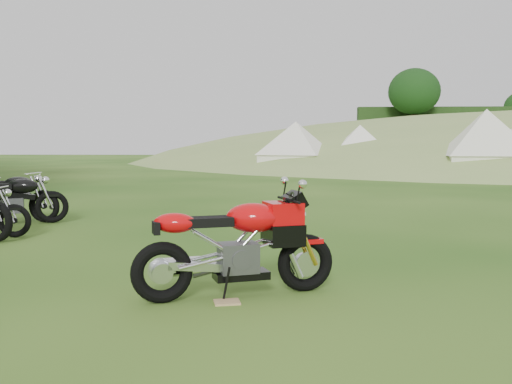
# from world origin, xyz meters

# --- Properties ---
(ground) EXTENTS (120.00, 120.00, 0.00)m
(ground) POSITION_xyz_m (0.00, 0.00, 0.00)
(ground) COLOR #19470F
(ground) RESTS_ON ground
(sport_motorcycle) EXTENTS (2.02, 1.16, 1.18)m
(sport_motorcycle) POSITION_xyz_m (0.09, -0.97, 0.59)
(sport_motorcycle) COLOR red
(sport_motorcycle) RESTS_ON ground
(plywood_board) EXTENTS (0.29, 0.25, 0.02)m
(plywood_board) POSITION_xyz_m (0.02, -1.21, 0.01)
(plywood_board) COLOR #A68757
(plywood_board) RESTS_ON ground
(vintage_moto_b) EXTENTS (1.98, 0.64, 1.02)m
(vintage_moto_b) POSITION_xyz_m (-4.77, 4.08, 0.51)
(vintage_moto_b) COLOR black
(vintage_moto_b) RESTS_ON ground
(vintage_moto_d) EXTENTS (1.93, 1.13, 1.00)m
(vintage_moto_d) POSITION_xyz_m (-4.53, 3.70, 0.50)
(vintage_moto_d) COLOR black
(vintage_moto_d) RESTS_ON ground
(tent_left) EXTENTS (3.81, 3.81, 2.58)m
(tent_left) POSITION_xyz_m (0.88, 22.19, 1.29)
(tent_left) COLOR white
(tent_left) RESTS_ON ground
(tent_mid) EXTENTS (2.90, 2.90, 2.49)m
(tent_mid) POSITION_xyz_m (4.13, 22.80, 1.24)
(tent_mid) COLOR white
(tent_mid) RESTS_ON ground
(tent_right) EXTENTS (3.57, 3.57, 2.80)m
(tent_right) POSITION_xyz_m (8.82, 18.07, 1.40)
(tent_right) COLOR white
(tent_right) RESTS_ON ground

